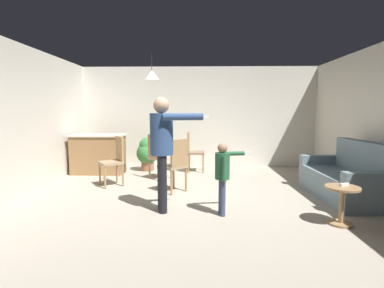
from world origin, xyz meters
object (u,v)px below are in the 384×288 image
(couch_floral, at_px, (346,179))
(side_table_by_couch, at_px, (342,201))
(dining_chair_by_counter, at_px, (114,159))
(spare_remote_on_table, at_px, (344,184))
(kitchen_counter, at_px, (99,154))
(person_adult, at_px, (163,141))
(dining_chair_spare, at_px, (193,150))
(dining_chair_centre_back, at_px, (175,163))
(person_child, at_px, (223,170))
(potted_plant_corner, at_px, (147,152))
(dining_chair_near_wall, at_px, (158,155))

(couch_floral, xyz_separation_m, side_table_by_couch, (-0.66, -1.22, -0.00))
(dining_chair_by_counter, distance_m, spare_remote_on_table, 4.15)
(kitchen_counter, relative_size, side_table_by_couch, 2.42)
(kitchen_counter, bearing_deg, person_adult, -54.43)
(spare_remote_on_table, bearing_deg, kitchen_counter, 144.71)
(couch_floral, relative_size, dining_chair_spare, 1.82)
(dining_chair_spare, xyz_separation_m, spare_remote_on_table, (2.09, -3.36, -0.01))
(dining_chair_centre_back, bearing_deg, spare_remote_on_table, -77.30)
(person_adult, xyz_separation_m, dining_chair_centre_back, (0.10, 1.04, -0.52))
(side_table_by_couch, bearing_deg, person_child, 167.70)
(side_table_by_couch, height_order, person_adult, person_adult)
(couch_floral, height_order, potted_plant_corner, couch_floral)
(person_child, height_order, dining_chair_spare, person_child)
(person_adult, distance_m, dining_chair_near_wall, 2.16)
(person_adult, xyz_separation_m, person_child, (0.89, -0.15, -0.40))
(kitchen_counter, relative_size, dining_chair_by_counter, 1.26)
(kitchen_counter, distance_m, dining_chair_spare, 2.31)
(kitchen_counter, xyz_separation_m, dining_chair_centre_back, (2.00, -1.62, 0.07))
(side_table_by_couch, height_order, dining_chair_near_wall, dining_chair_near_wall)
(potted_plant_corner, height_order, spare_remote_on_table, potted_plant_corner)
(dining_chair_spare, bearing_deg, dining_chair_centre_back, -7.91)
(dining_chair_near_wall, relative_size, spare_remote_on_table, 7.69)
(dining_chair_centre_back, bearing_deg, kitchen_counter, 95.56)
(potted_plant_corner, bearing_deg, dining_chair_centre_back, -66.39)
(person_adult, relative_size, person_child, 1.62)
(dining_chair_by_counter, distance_m, dining_chair_spare, 2.11)
(dining_chair_near_wall, bearing_deg, person_child, -19.41)
(dining_chair_by_counter, bearing_deg, dining_chair_near_wall, -90.33)
(dining_chair_near_wall, bearing_deg, dining_chair_by_counter, -104.64)
(couch_floral, height_order, spare_remote_on_table, couch_floral)
(kitchen_counter, distance_m, spare_remote_on_table, 5.37)
(person_child, xyz_separation_m, dining_chair_near_wall, (-1.25, 2.21, -0.11))
(person_adult, height_order, person_child, person_adult)
(potted_plant_corner, bearing_deg, person_child, -62.40)
(dining_chair_near_wall, bearing_deg, side_table_by_couch, -1.18)
(couch_floral, bearing_deg, side_table_by_couch, 150.05)
(dining_chair_spare, relative_size, spare_remote_on_table, 7.69)
(dining_chair_by_counter, height_order, dining_chair_centre_back, same)
(dining_chair_by_counter, xyz_separation_m, spare_remote_on_table, (3.66, -1.96, -0.01))
(person_adult, distance_m, spare_remote_on_table, 2.58)
(dining_chair_spare, bearing_deg, dining_chair_near_wall, -40.60)
(side_table_by_couch, bearing_deg, potted_plant_corner, 132.44)
(person_adult, relative_size, potted_plant_corner, 2.01)
(dining_chair_by_counter, relative_size, dining_chair_centre_back, 1.00)
(person_adult, distance_m, potted_plant_corner, 3.17)
(couch_floral, distance_m, dining_chair_spare, 3.48)
(spare_remote_on_table, bearing_deg, dining_chair_spare, 121.85)
(kitchen_counter, relative_size, person_child, 1.19)
(person_child, distance_m, spare_remote_on_table, 1.63)
(dining_chair_by_counter, bearing_deg, side_table_by_couch, -153.43)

